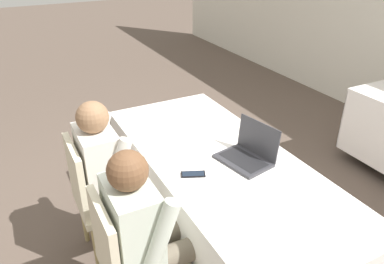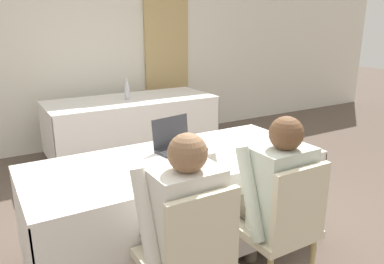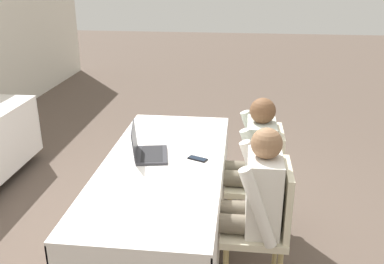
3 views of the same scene
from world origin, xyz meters
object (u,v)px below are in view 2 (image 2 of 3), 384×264
at_px(cell_phone, 205,167).
at_px(water_bottle, 127,90).
at_px(laptop, 178,145).
at_px(chair_near_left, 190,257).
at_px(chair_near_right, 283,224).
at_px(person_white_shirt, 272,193).
at_px(person_checkered_shirt, 181,221).

distance_m(cell_phone, water_bottle, 2.43).
relative_size(laptop, chair_near_left, 0.41).
distance_m(water_bottle, chair_near_left, 3.02).
xyz_separation_m(laptop, water_bottle, (0.37, 2.01, 0.07)).
bearing_deg(chair_near_right, person_white_shirt, -90.00).
height_order(laptop, person_white_shirt, person_white_shirt).
relative_size(laptop, person_white_shirt, 0.32).
bearing_deg(chair_near_right, person_checkered_shirt, -9.10).
relative_size(water_bottle, chair_near_left, 0.29).
xyz_separation_m(water_bottle, chair_near_left, (-0.79, -2.90, -0.36)).
bearing_deg(person_white_shirt, chair_near_left, 9.10).
height_order(laptop, chair_near_left, laptop).
height_order(cell_phone, person_checkered_shirt, person_checkered_shirt).
distance_m(chair_near_right, person_white_shirt, 0.19).
height_order(chair_near_left, chair_near_right, same).
height_order(cell_phone, chair_near_right, chair_near_right).
relative_size(laptop, person_checkered_shirt, 0.32).
bearing_deg(cell_phone, laptop, 112.36).
bearing_deg(person_checkered_shirt, person_white_shirt, -180.00).
bearing_deg(person_white_shirt, water_bottle, -92.84).
distance_m(chair_near_left, person_white_shirt, 0.68).
relative_size(chair_near_right, person_checkered_shirt, 0.78).
height_order(laptop, person_checkered_shirt, person_checkered_shirt).
distance_m(laptop, water_bottle, 2.04).
xyz_separation_m(chair_near_left, chair_near_right, (0.65, 0.00, 0.00)).
height_order(person_checkered_shirt, person_white_shirt, same).
bearing_deg(person_checkered_shirt, water_bottle, -105.75).
relative_size(chair_near_left, person_checkered_shirt, 0.78).
relative_size(laptop, chair_near_right, 0.41).
distance_m(chair_near_left, chair_near_right, 0.65).
height_order(laptop, chair_near_right, laptop).
xyz_separation_m(laptop, cell_phone, (-0.01, -0.39, -0.04)).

